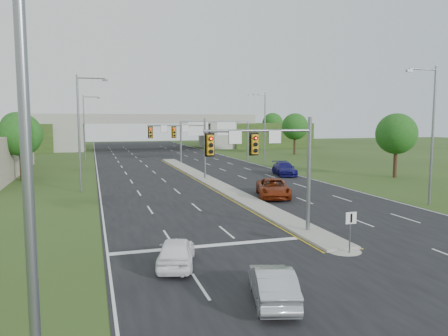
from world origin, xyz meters
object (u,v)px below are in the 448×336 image
keep_right_sign (351,225)px  overpass (146,134)px  signal_mast_far (185,139)px  car_far_a (273,188)px  car_far_b (284,169)px  signal_mast_near (275,156)px  sign_gantry (214,130)px  car_white (176,252)px  car_silver (273,284)px

keep_right_sign → overpass: 84.55m
signal_mast_far → keep_right_sign: (2.26, -29.45, -3.21)m
car_far_a → car_far_b: bearing=78.9°
car_far_b → signal_mast_near: bearing=-105.4°
sign_gantry → overpass: (-6.68, 35.08, -1.69)m
signal_mast_near → car_white: 8.51m
keep_right_sign → car_far_b: size_ratio=0.40×
car_white → signal_mast_far: bearing=-87.8°
signal_mast_near → sign_gantry: signal_mast_near is taller
car_silver → car_far_b: (16.34, 34.38, 0.13)m
signal_mast_near → overpass: bearing=88.4°
overpass → car_far_a: 68.24m
signal_mast_far → keep_right_sign: signal_mast_far is taller
sign_gantry → overpass: 35.75m
car_silver → car_far_a: (8.92, 20.65, 0.14)m
keep_right_sign → car_silver: bearing=-145.0°
signal_mast_near → car_far_b: size_ratio=1.26×
signal_mast_far → car_far_b: (12.53, 0.69, -3.90)m
keep_right_sign → sign_gantry: (6.68, 49.45, 3.72)m
overpass → car_white: bearing=-96.0°
signal_mast_far → signal_mast_near: bearing=-90.0°
keep_right_sign → overpass: (0.00, 84.53, 2.04)m
signal_mast_near → keep_right_sign: 5.94m
overpass → car_far_a: size_ratio=13.64×
overpass → car_far_b: bearing=-79.3°
overpass → car_far_b: overpass is taller
car_far_a → sign_gantry: bearing=100.7°
signal_mast_far → sign_gantry: signal_mast_far is taller
signal_mast_near → car_silver: (-3.81, -8.70, -4.03)m
keep_right_sign → car_far_a: size_ratio=0.38×
signal_mast_near → sign_gantry: bearing=78.8°
overpass → car_white: overpass is taller
sign_gantry → signal_mast_near: bearing=-101.2°
keep_right_sign → car_white: keep_right_sign is taller
keep_right_sign → sign_gantry: sign_gantry is taller
car_white → keep_right_sign: bearing=-169.9°
signal_mast_near → overpass: (2.26, 80.07, -1.17)m
signal_mast_near → overpass: overpass is taller
sign_gantry → car_far_a: sign_gantry is taller
signal_mast_near → car_far_b: signal_mast_near is taller
car_silver → car_far_b: bearing=-101.0°
sign_gantry → keep_right_sign: bearing=-97.7°
overpass → car_far_b: 55.41m
signal_mast_far → car_far_a: signal_mast_far is taller
car_far_a → car_far_b: car_far_a is taller
car_far_b → car_far_a: bearing=-107.7°
keep_right_sign → car_far_a: (2.85, 16.40, -0.68)m
car_silver → sign_gantry: bearing=-89.0°
keep_right_sign → car_far_a: bearing=80.2°
car_white → car_far_a: 19.50m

